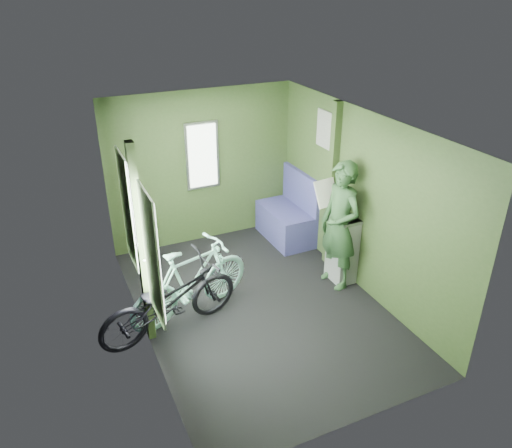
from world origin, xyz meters
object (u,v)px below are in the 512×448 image
(bicycle_black, at_px, (173,332))
(bicycle_mint, at_px, (194,315))
(bench_seat, at_px, (287,220))
(waste_box, at_px, (342,249))
(passenger, at_px, (340,226))

(bicycle_black, xyz_separation_m, bicycle_mint, (0.32, 0.21, 0.00))
(bicycle_mint, height_order, bench_seat, bench_seat)
(bicycle_black, relative_size, bench_seat, 1.60)
(waste_box, xyz_separation_m, bench_seat, (-0.11, 1.33, -0.15))
(passenger, bearing_deg, bicycle_black, -95.07)
(bicycle_mint, xyz_separation_m, waste_box, (2.06, -0.05, 0.46))
(bicycle_mint, bearing_deg, bicycle_black, 106.33)
(passenger, xyz_separation_m, waste_box, (0.11, 0.05, -0.39))
(bicycle_black, distance_m, passenger, 2.43)
(passenger, height_order, waste_box, passenger)
(bicycle_mint, bearing_deg, passenger, -109.82)
(bicycle_black, relative_size, passenger, 1.00)
(bicycle_mint, relative_size, waste_box, 1.77)
(bicycle_black, distance_m, bench_seat, 2.73)
(passenger, distance_m, waste_box, 0.41)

